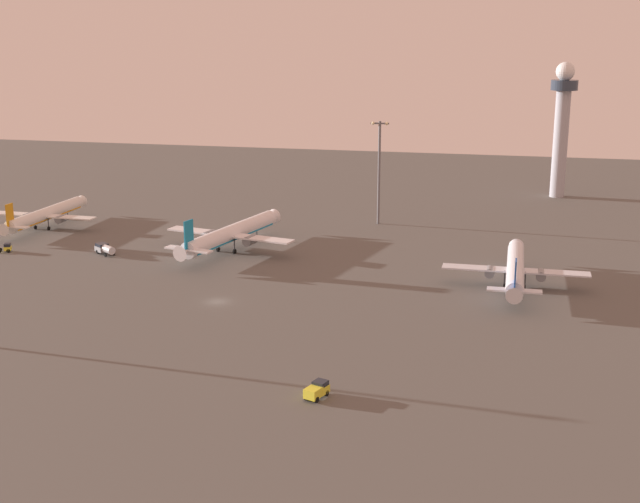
{
  "coord_description": "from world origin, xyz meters",
  "views": [
    {
      "loc": [
        54.2,
        -148.89,
        51.39
      ],
      "look_at": [
        14.16,
        26.49,
        4.0
      ],
      "focal_mm": 48.33,
      "sensor_mm": 36.0,
      "label": 1
    }
  ],
  "objects_px": {
    "airplane_taxiway_distant": "(515,269)",
    "pushback_tug": "(7,248)",
    "apron_light_east": "(379,166)",
    "airplane_mid_apron": "(230,234)",
    "control_tower": "(562,120)",
    "airplane_terminal_side": "(45,215)",
    "fuel_truck": "(105,249)",
    "maintenance_van": "(317,390)"
  },
  "relations": [
    {
      "from": "control_tower",
      "to": "pushback_tug",
      "type": "xyz_separation_m",
      "value": [
        -127.9,
        -98.11,
        -22.45
      ]
    },
    {
      "from": "airplane_taxiway_distant",
      "to": "fuel_truck",
      "type": "distance_m",
      "value": 92.91
    },
    {
      "from": "control_tower",
      "to": "airplane_terminal_side",
      "type": "bearing_deg",
      "value": -150.7
    },
    {
      "from": "control_tower",
      "to": "apron_light_east",
      "type": "bearing_deg",
      "value": -134.14
    },
    {
      "from": "airplane_terminal_side",
      "to": "fuel_truck",
      "type": "distance_m",
      "value": 34.38
    },
    {
      "from": "control_tower",
      "to": "airplane_terminal_side",
      "type": "distance_m",
      "value": 152.49
    },
    {
      "from": "airplane_terminal_side",
      "to": "airplane_taxiway_distant",
      "type": "bearing_deg",
      "value": -9.93
    },
    {
      "from": "pushback_tug",
      "to": "apron_light_east",
      "type": "bearing_deg",
      "value": 97.51
    },
    {
      "from": "apron_light_east",
      "to": "pushback_tug",
      "type": "bearing_deg",
      "value": -148.65
    },
    {
      "from": "airplane_terminal_side",
      "to": "maintenance_van",
      "type": "height_order",
      "value": "airplane_terminal_side"
    },
    {
      "from": "airplane_mid_apron",
      "to": "airplane_terminal_side",
      "type": "height_order",
      "value": "airplane_mid_apron"
    },
    {
      "from": "airplane_taxiway_distant",
      "to": "maintenance_van",
      "type": "bearing_deg",
      "value": -113.47
    },
    {
      "from": "airplane_taxiway_distant",
      "to": "pushback_tug",
      "type": "relative_size",
      "value": 10.66
    },
    {
      "from": "fuel_truck",
      "to": "airplane_mid_apron",
      "type": "bearing_deg",
      "value": -35.21
    },
    {
      "from": "control_tower",
      "to": "airplane_mid_apron",
      "type": "bearing_deg",
      "value": -132.14
    },
    {
      "from": "airplane_taxiway_distant",
      "to": "apron_light_east",
      "type": "bearing_deg",
      "value": 125.76
    },
    {
      "from": "maintenance_van",
      "to": "pushback_tug",
      "type": "bearing_deg",
      "value": 163.73
    },
    {
      "from": "airplane_taxiway_distant",
      "to": "maintenance_van",
      "type": "xyz_separation_m",
      "value": [
        -26.95,
        -61.36,
        -2.49
      ]
    },
    {
      "from": "airplane_mid_apron",
      "to": "control_tower",
      "type": "bearing_deg",
      "value": 60.9
    },
    {
      "from": "fuel_truck",
      "to": "airplane_taxiway_distant",
      "type": "bearing_deg",
      "value": -57.54
    },
    {
      "from": "fuel_truck",
      "to": "pushback_tug",
      "type": "distance_m",
      "value": 23.53
    },
    {
      "from": "airplane_taxiway_distant",
      "to": "fuel_truck",
      "type": "bearing_deg",
      "value": 177.11
    },
    {
      "from": "airplane_mid_apron",
      "to": "apron_light_east",
      "type": "distance_m",
      "value": 47.74
    },
    {
      "from": "airplane_taxiway_distant",
      "to": "maintenance_van",
      "type": "distance_m",
      "value": 67.06
    },
    {
      "from": "airplane_taxiway_distant",
      "to": "airplane_mid_apron",
      "type": "height_order",
      "value": "airplane_mid_apron"
    },
    {
      "from": "control_tower",
      "to": "fuel_truck",
      "type": "distance_m",
      "value": 142.94
    },
    {
      "from": "fuel_truck",
      "to": "maintenance_van",
      "type": "bearing_deg",
      "value": -99.68
    },
    {
      "from": "apron_light_east",
      "to": "airplane_taxiway_distant",
      "type": "bearing_deg",
      "value": -54.48
    },
    {
      "from": "airplane_mid_apron",
      "to": "apron_light_east",
      "type": "height_order",
      "value": "apron_light_east"
    },
    {
      "from": "maintenance_van",
      "to": "apron_light_east",
      "type": "bearing_deg",
      "value": 113.73
    },
    {
      "from": "control_tower",
      "to": "airplane_taxiway_distant",
      "type": "xyz_separation_m",
      "value": [
        -11.85,
        -99.94,
        -19.85
      ]
    },
    {
      "from": "airplane_taxiway_distant",
      "to": "airplane_mid_apron",
      "type": "xyz_separation_m",
      "value": [
        -65.36,
        14.61,
        0.4
      ]
    },
    {
      "from": "pushback_tug",
      "to": "apron_light_east",
      "type": "distance_m",
      "value": 94.75
    },
    {
      "from": "control_tower",
      "to": "pushback_tug",
      "type": "relative_size",
      "value": 11.54
    },
    {
      "from": "airplane_taxiway_distant",
      "to": "airplane_terminal_side",
      "type": "xyz_separation_m",
      "value": [
        -119.98,
        25.94,
        -0.1
      ]
    },
    {
      "from": "pushback_tug",
      "to": "airplane_terminal_side",
      "type": "bearing_deg",
      "value": 165.42
    },
    {
      "from": "airplane_taxiway_distant",
      "to": "pushback_tug",
      "type": "height_order",
      "value": "airplane_taxiway_distant"
    },
    {
      "from": "pushback_tug",
      "to": "apron_light_east",
      "type": "relative_size",
      "value": 0.13
    },
    {
      "from": "airplane_mid_apron",
      "to": "fuel_truck",
      "type": "bearing_deg",
      "value": -147.76
    },
    {
      "from": "airplane_taxiway_distant",
      "to": "fuel_truck",
      "type": "relative_size",
      "value": 5.94
    },
    {
      "from": "airplane_terminal_side",
      "to": "pushback_tug",
      "type": "relative_size",
      "value": 10.39
    },
    {
      "from": "airplane_terminal_side",
      "to": "control_tower",
      "type": "bearing_deg",
      "value": 31.58
    }
  ]
}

